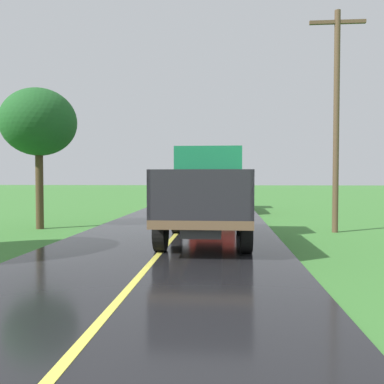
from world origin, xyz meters
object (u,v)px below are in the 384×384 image
at_px(banana_truck_far, 214,185).
at_px(roadside_tree_mid_right, 39,123).
at_px(utility_pole_roadside, 336,114).
at_px(banana_truck_near, 208,192).

distance_m(banana_truck_far, roadside_tree_mid_right, 11.55).
xyz_separation_m(utility_pole_roadside, roadside_tree_mid_right, (-10.66, 0.11, -0.17)).
distance_m(banana_truck_near, banana_truck_far, 11.64).
xyz_separation_m(banana_truck_near, utility_pole_roadside, (4.34, 2.10, 2.62)).
xyz_separation_m(banana_truck_far, roadside_tree_mid_right, (-6.20, -9.43, 2.44)).
relative_size(banana_truck_near, utility_pole_roadside, 0.76).
distance_m(banana_truck_near, utility_pole_roadside, 5.49).
height_order(banana_truck_near, utility_pole_roadside, utility_pole_roadside).
bearing_deg(banana_truck_near, banana_truck_far, 90.56).
height_order(banana_truck_far, roadside_tree_mid_right, roadside_tree_mid_right).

